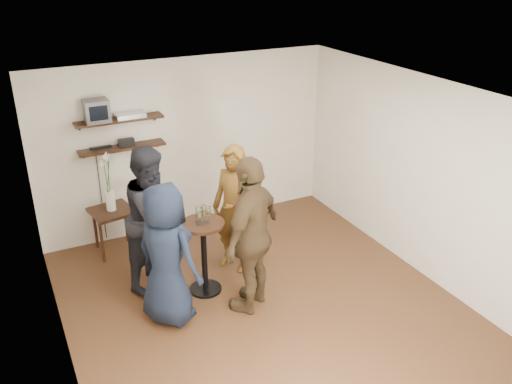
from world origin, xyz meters
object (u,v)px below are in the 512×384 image
side_table (112,217)px  person_dark (154,217)px  drinks_table (204,247)px  person_plaid (234,209)px  person_navy (167,255)px  radio (126,142)px  dvd_deck (130,115)px  crt_monitor (96,111)px  person_brown (252,235)px

side_table → person_dark: person_dark is taller
drinks_table → person_plaid: person_plaid is taller
person_dark → person_navy: size_ratio=1.09×
radio → dvd_deck: bearing=0.0°
radio → drinks_table: (0.44, -1.74, -0.89)m
person_dark → person_navy: (-0.10, -0.83, -0.07)m
side_table → drinks_table: 1.69m
person_plaid → person_navy: size_ratio=1.02×
crt_monitor → person_brown: bearing=-62.5°
dvd_deck → person_dark: size_ratio=0.22×
person_dark → person_brown: size_ratio=0.96×
crt_monitor → side_table: crt_monitor is taller
person_dark → person_brown: 1.34m
person_brown → radio: bearing=-106.3°
person_plaid → person_dark: (-1.04, 0.13, 0.06)m
person_navy → dvd_deck: bearing=-37.5°
side_table → person_plaid: (1.36, -1.13, 0.32)m
person_plaid → radio: bearing=-175.7°
side_table → person_dark: (0.32, -1.01, 0.38)m
person_navy → person_brown: size_ratio=0.89×
dvd_deck → side_table: (-0.45, -0.25, -1.35)m
radio → drinks_table: bearing=-75.9°
crt_monitor → person_navy: crt_monitor is taller
person_dark → person_navy: person_dark is taller
radio → person_navy: (-0.14, -2.09, -0.66)m
dvd_deck → person_brown: 2.57m
side_table → person_navy: size_ratio=0.39×
drinks_table → person_plaid: size_ratio=0.56×
crt_monitor → radio: size_ratio=1.45×
dvd_deck → person_plaid: (0.92, -1.39, -1.03)m
crt_monitor → side_table: (-0.00, -0.25, -1.47)m
drinks_table → person_navy: bearing=-148.8°
crt_monitor → side_table: bearing=-90.9°
radio → person_plaid: (1.01, -1.39, -0.65)m
person_dark → person_brown: person_brown is taller
side_table → drinks_table: size_ratio=0.68×
side_table → person_brown: 2.39m
side_table → person_brown: size_ratio=0.34×
drinks_table → person_dark: 0.74m
crt_monitor → side_table: 1.49m
person_dark → radio: bearing=44.0°
radio → drinks_table: size_ratio=0.23×
crt_monitor → drinks_table: size_ratio=0.33×
dvd_deck → radio: size_ratio=1.82×
drinks_table → person_navy: 0.71m
dvd_deck → crt_monitor: bearing=180.0°
dvd_deck → person_navy: dvd_deck is taller
side_table → person_navy: bearing=-83.2°
dvd_deck → person_navy: size_ratio=0.23×
crt_monitor → person_plaid: size_ratio=0.18×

